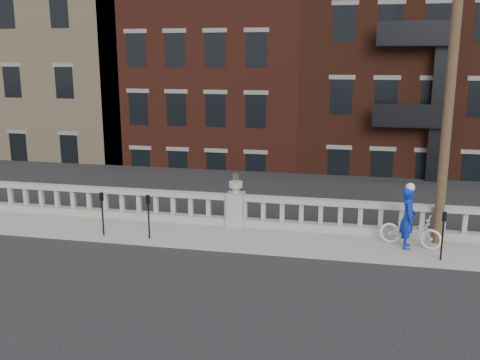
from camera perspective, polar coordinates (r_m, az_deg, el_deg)
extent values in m
plane|color=black|center=(14.01, -4.00, -10.33)|extent=(120.00, 120.00, 0.00)
cube|color=gray|center=(16.69, -1.16, -6.09)|extent=(32.00, 2.20, 0.15)
cube|color=gray|center=(17.50, -0.45, -4.47)|extent=(28.00, 0.34, 0.25)
cube|color=gray|center=(17.27, -0.46, -1.86)|extent=(28.00, 0.34, 0.16)
cube|color=gray|center=(17.38, -0.46, -3.13)|extent=(0.55, 0.55, 1.10)
cylinder|color=gray|center=(17.21, -0.46, -1.05)|extent=(0.24, 0.24, 0.20)
cylinder|color=gray|center=(17.16, -0.46, -0.47)|extent=(0.44, 0.44, 0.18)
cube|color=#605E59|center=(18.81, -0.20, -12.01)|extent=(36.00, 0.50, 5.15)
cube|color=black|center=(39.95, 6.41, -2.64)|extent=(80.00, 44.00, 0.50)
cube|color=#595651|center=(23.17, -2.89, -8.57)|extent=(16.00, 7.00, 4.00)
cube|color=tan|center=(39.15, -20.15, 11.54)|extent=(18.00, 16.00, 20.00)
cube|color=#481C14|center=(33.36, -1.23, 7.01)|extent=(10.00, 14.00, 14.00)
cube|color=#3C1A10|center=(32.49, 16.36, 7.65)|extent=(10.00, 14.00, 15.50)
cylinder|color=#422D1E|center=(16.15, 21.65, 10.75)|extent=(0.28, 0.28, 10.00)
cylinder|color=black|center=(16.98, -14.42, -3.95)|extent=(0.05, 0.05, 1.10)
cube|color=black|center=(16.80, -14.55, -1.73)|extent=(0.10, 0.08, 0.26)
cube|color=black|center=(16.75, -14.63, -1.64)|extent=(0.06, 0.01, 0.08)
cylinder|color=black|center=(16.38, -9.70, -4.35)|extent=(0.05, 0.05, 1.10)
cube|color=black|center=(16.19, -9.79, -2.05)|extent=(0.10, 0.08, 0.26)
cube|color=black|center=(16.14, -9.86, -1.96)|extent=(0.06, 0.01, 0.08)
cylinder|color=black|center=(15.48, 20.75, -6.08)|extent=(0.05, 0.05, 1.10)
cube|color=black|center=(15.28, 20.96, -3.67)|extent=(0.10, 0.08, 0.26)
cube|color=black|center=(15.23, 20.99, -3.58)|extent=(0.06, 0.01, 0.08)
imported|color=white|center=(16.34, 17.74, -5.16)|extent=(1.88, 1.12, 0.93)
imported|color=#0B25A9|center=(16.04, 17.49, -3.84)|extent=(0.45, 0.67, 1.81)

